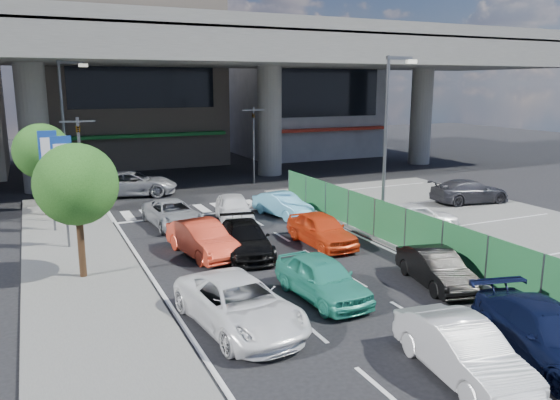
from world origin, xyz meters
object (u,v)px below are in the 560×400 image
hatch_white_back_mid (463,351)px  sedan_black_mid (246,239)px  signboard_far (50,167)px  traffic_light_left (79,144)px  parked_sedan_white (416,217)px  tree_near (76,185)px  wagon_silver_front_left (173,213)px  street_lamp_left (66,119)px  signboard_near (63,177)px  hatch_black_mid_right (436,268)px  parked_sedan_dgrey (469,191)px  kei_truck_front_right (283,205)px  sedan_white_mid_left (239,304)px  traffic_cone (403,228)px  traffic_light_right (253,126)px  minivan_navy_back (549,335)px  sedan_white_front_mid (234,208)px  tree_far (42,152)px  street_lamp_right (389,126)px  taxi_orange_right (322,229)px  crossing_wagon_silver (132,184)px  taxi_teal_mid (322,278)px  taxi_orange_left (202,239)px

hatch_white_back_mid → sedan_black_mid: (-1.19, 10.90, -0.03)m
signboard_far → hatch_white_back_mid: signboard_far is taller
traffic_light_left → parked_sedan_white: (13.71, -7.88, -3.19)m
tree_near → wagon_silver_front_left: (4.65, 6.00, -2.77)m
sedan_black_mid → street_lamp_left: bearing=123.0°
traffic_light_left → signboard_near: 4.22m
hatch_black_mid_right → parked_sedan_dgrey: 14.06m
traffic_light_left → parked_sedan_white: size_ratio=1.30×
hatch_white_back_mid → kei_truck_front_right: hatch_white_back_mid is taller
sedan_white_mid_left → traffic_cone: size_ratio=6.61×
traffic_light_right → signboard_near: (-12.70, -11.01, -0.87)m
minivan_navy_back → sedan_white_front_mid: 16.49m
sedan_black_mid → kei_truck_front_right: sedan_black_mid is taller
traffic_cone → tree_near: bearing=178.8°
tree_far → sedan_white_front_mid: (8.39, -5.03, -2.70)m
sedan_black_mid → traffic_cone: size_ratio=5.87×
hatch_white_back_mid → sedan_white_mid_left: bearing=136.3°
street_lamp_right → traffic_cone: (-0.68, -2.29, -4.33)m
hatch_white_back_mid → traffic_cone: (6.09, 10.29, -0.24)m
signboard_far → taxi_orange_right: signboard_far is taller
crossing_wagon_silver → parked_sedan_white: (10.35, -14.16, -0.00)m
signboard_near → minivan_navy_back: 18.11m
hatch_white_back_mid → tree_far: bearing=118.7°
street_lamp_left → taxi_teal_mid: 20.38m
kei_truck_front_right → hatch_black_mid_right: bearing=-100.7°
tree_near → minivan_navy_back: bearing=-47.7°
taxi_orange_left → wagon_silver_front_left: 5.11m
street_lamp_left → parked_sedan_dgrey: street_lamp_left is taller
tree_far → traffic_cone: tree_far is taller
traffic_light_left → traffic_light_right: 13.63m
street_lamp_left → taxi_orange_left: size_ratio=1.91×
tree_far → taxi_teal_mid: (7.57, -15.51, -2.70)m
street_lamp_right → hatch_black_mid_right: 9.28m
minivan_navy_back → parked_sedan_dgrey: (11.39, 14.71, 0.04)m
traffic_light_left → street_lamp_right: bearing=-24.2°
taxi_orange_right → crossing_wagon_silver: 15.12m
signboard_far → tree_far: 3.53m
tree_far → hatch_black_mid_right: tree_far is taller
street_lamp_right → parked_sedan_white: size_ratio=2.00×
taxi_orange_right → kei_truck_front_right: taxi_orange_right is taller
sedan_white_front_mid → hatch_white_back_mid: bearing=-78.4°
parked_sedan_dgrey → traffic_cone: size_ratio=6.11×
street_lamp_left → tree_near: 14.08m
tree_near → taxi_teal_mid: tree_near is taller
street_lamp_right → sedan_white_mid_left: size_ratio=1.61×
traffic_light_right → parked_sedan_dgrey: bearing=-51.8°
signboard_far → crossing_wagon_silver: 9.01m
taxi_teal_mid → wagon_silver_front_left: size_ratio=0.92×
tree_far → taxi_orange_right: (10.41, -10.33, -2.70)m
signboard_far → sedan_black_mid: (6.82, -6.67, -2.42)m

